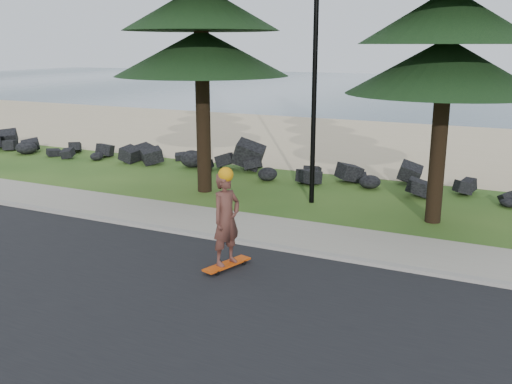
# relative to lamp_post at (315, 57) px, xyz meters

# --- Properties ---
(ground) EXTENTS (160.00, 160.00, 0.00)m
(ground) POSITION_rel_lamp_post_xyz_m (0.00, -3.20, -4.13)
(ground) COLOR #274D18
(ground) RESTS_ON ground
(road) EXTENTS (160.00, 7.00, 0.02)m
(road) POSITION_rel_lamp_post_xyz_m (0.00, -7.70, -4.12)
(road) COLOR black
(road) RESTS_ON ground
(kerb) EXTENTS (160.00, 0.20, 0.10)m
(kerb) POSITION_rel_lamp_post_xyz_m (0.00, -4.10, -4.08)
(kerb) COLOR gray
(kerb) RESTS_ON ground
(sidewalk) EXTENTS (160.00, 2.00, 0.08)m
(sidewalk) POSITION_rel_lamp_post_xyz_m (0.00, -3.00, -4.09)
(sidewalk) COLOR gray
(sidewalk) RESTS_ON ground
(beach_sand) EXTENTS (160.00, 15.00, 0.01)m
(beach_sand) POSITION_rel_lamp_post_xyz_m (0.00, 11.30, -4.13)
(beach_sand) COLOR #CBB687
(beach_sand) RESTS_ON ground
(ocean) EXTENTS (160.00, 58.00, 0.01)m
(ocean) POSITION_rel_lamp_post_xyz_m (0.00, 47.80, -4.13)
(ocean) COLOR #2F4C5B
(ocean) RESTS_ON ground
(seawall_boulders) EXTENTS (60.00, 2.40, 1.10)m
(seawall_boulders) POSITION_rel_lamp_post_xyz_m (0.00, 2.40, -4.13)
(seawall_boulders) COLOR black
(seawall_boulders) RESTS_ON ground
(lamp_post) EXTENTS (0.25, 0.14, 8.14)m
(lamp_post) POSITION_rel_lamp_post_xyz_m (0.00, 0.00, 0.00)
(lamp_post) COLOR black
(lamp_post) RESTS_ON ground
(skateboarder) EXTENTS (0.64, 1.17, 2.13)m
(skateboarder) POSITION_rel_lamp_post_xyz_m (0.23, -5.59, -3.07)
(skateboarder) COLOR #CA450B
(skateboarder) RESTS_ON ground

